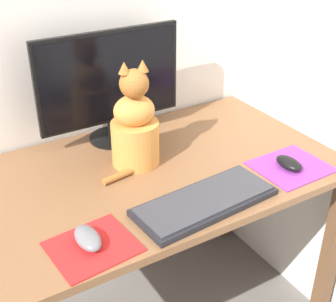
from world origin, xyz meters
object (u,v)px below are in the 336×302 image
(computer_mouse_right, at_px, (289,163))
(monitor, at_px, (110,84))
(computer_mouse_left, at_px, (88,238))
(cat, at_px, (135,127))
(keyboard, at_px, (205,201))

(computer_mouse_right, bearing_deg, monitor, 129.52)
(computer_mouse_left, height_order, cat, cat)
(cat, bearing_deg, computer_mouse_right, -24.59)
(monitor, distance_m, computer_mouse_left, 0.60)
(monitor, bearing_deg, computer_mouse_right, -50.48)
(monitor, relative_size, computer_mouse_right, 5.11)
(monitor, relative_size, keyboard, 1.20)
(computer_mouse_left, distance_m, cat, 0.43)
(computer_mouse_left, relative_size, cat, 0.31)
(monitor, bearing_deg, keyboard, -84.17)
(computer_mouse_right, xyz_separation_m, cat, (-0.40, 0.28, 0.11))
(computer_mouse_right, height_order, cat, cat)
(keyboard, relative_size, cat, 1.22)
(keyboard, xyz_separation_m, cat, (-0.06, 0.31, 0.12))
(computer_mouse_left, bearing_deg, keyboard, -1.32)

